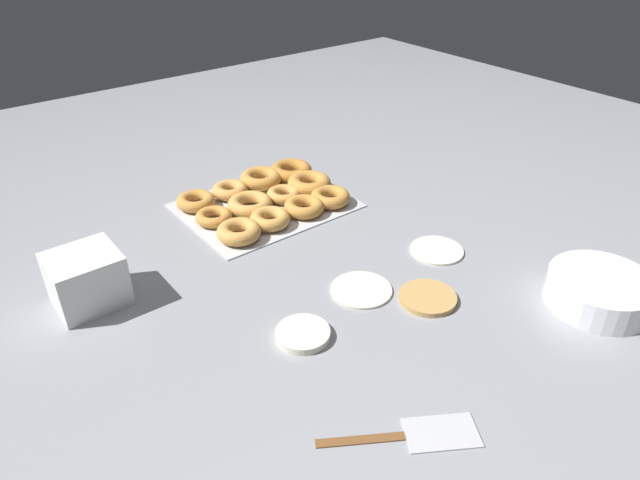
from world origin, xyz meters
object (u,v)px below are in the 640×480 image
Objects in this scene: spatula at (424,434)px; donut_tray at (269,198)px; pancake_2 at (303,334)px; pancake_0 at (437,249)px; batter_bowl at (600,291)px; container_stack at (87,279)px; pancake_1 at (361,289)px; pancake_3 at (428,298)px.

donut_tray is at bearing 105.20° from spatula.
donut_tray is (-0.22, -0.43, 0.01)m from pancake_2.
pancake_0 is 0.31m from batter_bowl.
batter_bowl is 1.54× the size of container_stack.
container_stack reaches higher than pancake_1.
pancake_2 is 0.40m from container_stack.
pancake_1 is 1.24× the size of pancake_2.
pancake_1 is at bearing 145.74° from container_stack.
container_stack reaches higher than pancake_3.
donut_tray reaches higher than pancake_1.
batter_bowl is 0.92m from container_stack.
pancake_3 is at bearing 142.50° from container_stack.
pancake_3 is 0.28× the size of donut_tray.
donut_tray is 0.72m from spatula.
pancake_0 is 0.96× the size of pancake_1.
pancake_2 is 0.50× the size of batter_bowl.
pancake_1 is at bearing -50.64° from pancake_3.
pancake_0 is 0.29× the size of donut_tray.
container_stack reaches higher than pancake_2.
container_stack is (0.41, -0.28, 0.04)m from pancake_1.
pancake_1 is 0.43m from batter_bowl.
pancake_3 is 0.88× the size of container_stack.
pancake_1 is 0.34m from spatula.
batter_bowl is at bearing 140.39° from pancake_3.
pancake_1 is at bearing 1.62° from pancake_0.
pancake_2 is at bearing 12.64° from pancake_1.
batter_bowl is at bearing 141.80° from container_stack.
pancake_2 is 0.25m from pancake_3.
pancake_2 reaches higher than pancake_1.
pancake_2 is 0.54m from batter_bowl.
pancake_1 and pancake_3 have the same top height.
container_stack is (0.63, -0.27, 0.04)m from pancake_0.
pancake_0 and pancake_3 have the same top height.
pancake_3 is 0.57× the size of batter_bowl.
container_stack is (0.49, -0.38, 0.04)m from pancake_3.
container_stack is at bearing -51.98° from pancake_2.
pancake_3 is 0.50× the size of spatula.
pancake_0 is 0.17m from pancake_3.
spatula is (0.23, 0.21, -0.00)m from pancake_3.
batter_bowl is (-0.48, 0.25, 0.02)m from pancake_2.
container_stack is 0.57× the size of spatula.
pancake_1 is 0.40m from donut_tray.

